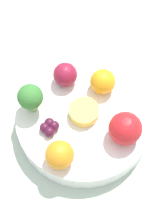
# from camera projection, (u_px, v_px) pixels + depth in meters

# --- Properties ---
(ground_plane) EXTENTS (6.00, 6.00, 0.00)m
(ground_plane) POSITION_uv_depth(u_px,v_px,m) (84.00, 129.00, 0.75)
(ground_plane) COLOR gray
(table_surface) EXTENTS (1.20, 1.20, 0.02)m
(table_surface) POSITION_uv_depth(u_px,v_px,m) (84.00, 127.00, 0.74)
(table_surface) COLOR #B2C6B2
(table_surface) RESTS_ON ground_plane
(bowl) EXTENTS (0.25, 0.25, 0.04)m
(bowl) POSITION_uv_depth(u_px,v_px,m) (84.00, 120.00, 0.71)
(bowl) COLOR white
(bowl) RESTS_ON table_surface
(broccoli) EXTENTS (0.05, 0.05, 0.06)m
(broccoli) POSITION_uv_depth(u_px,v_px,m) (30.00, 98.00, 0.66)
(broccoli) COLOR #8CB76B
(broccoli) RESTS_ON bowl
(apple_red) EXTENTS (0.05, 0.05, 0.05)m
(apple_red) POSITION_uv_depth(u_px,v_px,m) (65.00, 75.00, 0.70)
(apple_red) COLOR maroon
(apple_red) RESTS_ON bowl
(apple_green) EXTENTS (0.06, 0.06, 0.06)m
(apple_green) POSITION_uv_depth(u_px,v_px,m) (125.00, 129.00, 0.64)
(apple_green) COLOR red
(apple_green) RESTS_ON bowl
(orange_front) EXTENTS (0.05, 0.05, 0.05)m
(orange_front) POSITION_uv_depth(u_px,v_px,m) (60.00, 155.00, 0.63)
(orange_front) COLOR orange
(orange_front) RESTS_ON bowl
(orange_back) EXTENTS (0.05, 0.05, 0.05)m
(orange_back) POSITION_uv_depth(u_px,v_px,m) (103.00, 82.00, 0.69)
(orange_back) COLOR orange
(orange_back) RESTS_ON bowl
(grape_cluster) EXTENTS (0.04, 0.04, 0.02)m
(grape_cluster) POSITION_uv_depth(u_px,v_px,m) (49.00, 127.00, 0.67)
(grape_cluster) COLOR #47142D
(grape_cluster) RESTS_ON bowl
(small_cup) EXTENTS (0.05, 0.05, 0.02)m
(small_cup) POSITION_uv_depth(u_px,v_px,m) (84.00, 113.00, 0.68)
(small_cup) COLOR #F4CC4C
(small_cup) RESTS_ON bowl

